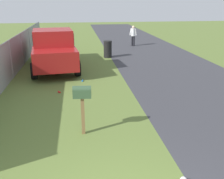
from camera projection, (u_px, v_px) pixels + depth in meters
road_asphalt at (206, 93)px, 9.98m from camera, size 60.00×5.68×0.01m
mailbox at (82, 96)px, 6.64m from camera, size 0.24×0.49×1.37m
pickup_truck at (53, 48)px, 13.18m from camera, size 5.79×2.76×2.09m
trash_bin at (108, 49)px, 16.06m from camera, size 0.53×0.53×1.05m
pedestrian at (133, 34)px, 19.97m from camera, size 0.30×0.53×1.56m
fence_section at (17, 53)px, 12.81m from camera, size 17.86×0.07×1.77m
litter_can_near_hydrant at (59, 92)px, 10.03m from camera, size 0.14×0.13×0.07m
litter_can_by_mailbox at (82, 81)px, 11.44m from camera, size 0.13×0.10×0.07m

